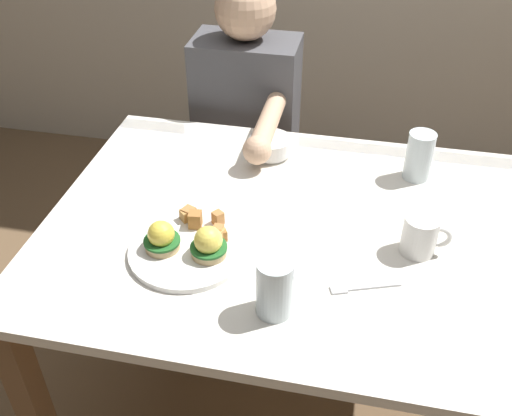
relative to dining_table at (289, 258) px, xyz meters
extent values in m
plane|color=brown|center=(0.00, 0.00, -0.63)|extent=(6.00, 6.00, 0.00)
cube|color=white|center=(0.00, 0.00, 0.09)|extent=(1.20, 0.90, 0.03)
cube|color=#4C6BB7|center=(0.00, -0.40, 0.10)|extent=(1.20, 0.06, 0.00)
cube|color=#4C6BB7|center=(0.00, 0.40, 0.10)|extent=(1.20, 0.06, 0.00)
cube|color=brown|center=(-0.55, 0.40, -0.28)|extent=(0.06, 0.06, 0.71)
cube|color=brown|center=(0.55, 0.40, -0.28)|extent=(0.06, 0.06, 0.71)
cylinder|color=white|center=(-0.22, -0.15, 0.11)|extent=(0.27, 0.27, 0.01)
cylinder|color=tan|center=(-0.27, -0.16, 0.13)|extent=(0.08, 0.08, 0.02)
cylinder|color=#236028|center=(-0.27, -0.16, 0.14)|extent=(0.08, 0.08, 0.01)
sphere|color=yellow|center=(-0.27, -0.16, 0.16)|extent=(0.06, 0.06, 0.06)
cylinder|color=tan|center=(-0.16, -0.16, 0.13)|extent=(0.08, 0.08, 0.02)
cylinder|color=#236028|center=(-0.16, -0.16, 0.14)|extent=(0.08, 0.08, 0.01)
sphere|color=#F7DB56|center=(-0.16, -0.16, 0.16)|extent=(0.06, 0.06, 0.06)
cube|color=#AD7038|center=(-0.22, -0.07, 0.14)|extent=(0.03, 0.03, 0.04)
cube|color=#B77A42|center=(-0.24, -0.04, 0.14)|extent=(0.04, 0.04, 0.03)
cube|color=#B77A42|center=(-0.15, -0.10, 0.14)|extent=(0.02, 0.02, 0.04)
cube|color=#B77A42|center=(-0.17, -0.05, 0.14)|extent=(0.03, 0.03, 0.03)
cube|color=#AD7038|center=(-0.15, -0.10, 0.13)|extent=(0.03, 0.03, 0.03)
cube|color=tan|center=(-0.25, -0.05, 0.13)|extent=(0.04, 0.04, 0.03)
cube|color=tan|center=(-0.15, -0.11, 0.14)|extent=(0.03, 0.03, 0.03)
cylinder|color=white|center=(-0.11, 0.31, 0.11)|extent=(0.10, 0.10, 0.01)
cylinder|color=white|center=(-0.11, 0.31, 0.14)|extent=(0.12, 0.12, 0.04)
cube|color=#B7E093|center=(-0.10, 0.33, 0.15)|extent=(0.03, 0.03, 0.02)
cube|color=#B7E093|center=(-0.11, 0.31, 0.14)|extent=(0.03, 0.03, 0.02)
cube|color=#F4A85B|center=(-0.10, 0.28, 0.15)|extent=(0.03, 0.03, 0.02)
cube|color=#F4A85B|center=(-0.10, 0.30, 0.14)|extent=(0.03, 0.03, 0.02)
cube|color=#B7E093|center=(-0.11, 0.31, 0.15)|extent=(0.04, 0.04, 0.03)
cube|color=#B7E093|center=(-0.14, 0.30, 0.15)|extent=(0.03, 0.03, 0.02)
cube|color=#F4DB66|center=(-0.12, 0.33, 0.15)|extent=(0.04, 0.04, 0.03)
cube|color=#EA6B70|center=(-0.13, 0.33, 0.14)|extent=(0.03, 0.03, 0.02)
cylinder|color=white|center=(0.30, -0.03, 0.15)|extent=(0.08, 0.08, 0.09)
cylinder|color=black|center=(0.30, -0.03, 0.20)|extent=(0.07, 0.07, 0.01)
torus|color=white|center=(0.34, -0.03, 0.16)|extent=(0.06, 0.01, 0.06)
cube|color=silver|center=(0.21, -0.17, 0.11)|extent=(0.12, 0.05, 0.00)
cube|color=silver|center=(0.14, -0.20, 0.11)|extent=(0.04, 0.03, 0.00)
cylinder|color=silver|center=(0.01, -0.28, 0.17)|extent=(0.08, 0.08, 0.13)
cylinder|color=silver|center=(0.01, -0.28, 0.15)|extent=(0.07, 0.07, 0.09)
cylinder|color=silver|center=(0.30, 0.28, 0.17)|extent=(0.07, 0.07, 0.13)
cylinder|color=silver|center=(0.30, 0.28, 0.16)|extent=(0.06, 0.06, 0.10)
cylinder|color=#33333D|center=(-0.34, 0.53, -0.41)|extent=(0.11, 0.11, 0.45)
cylinder|color=#33333D|center=(-0.16, 0.53, -0.41)|extent=(0.11, 0.11, 0.45)
cube|color=#4C4C51|center=(-0.25, 0.63, 0.07)|extent=(0.34, 0.20, 0.50)
sphere|color=#DBAD89|center=(-0.25, 0.63, 0.41)|extent=(0.19, 0.19, 0.19)
cylinder|color=#DBAD89|center=(-0.13, 0.38, 0.17)|extent=(0.06, 0.30, 0.06)
sphere|color=#DBAD89|center=(-0.13, 0.23, 0.17)|extent=(0.08, 0.08, 0.08)
camera|label=1|loc=(0.15, -1.11, 1.00)|focal=41.23mm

